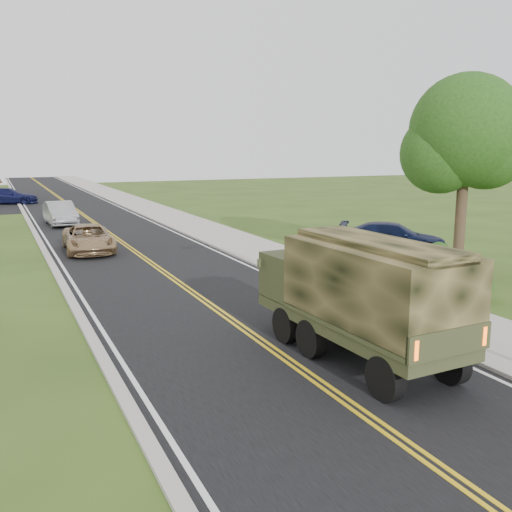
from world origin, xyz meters
TOP-DOWN VIEW (x-y plane):
  - ground at (0.00, 0.00)m, footprint 160.00×160.00m
  - road at (0.00, 40.00)m, footprint 8.00×120.00m
  - curb_right at (4.15, 40.00)m, footprint 0.30×120.00m
  - sidewalk_right at (5.90, 40.00)m, footprint 3.20×120.00m
  - curb_left at (-4.15, 40.00)m, footprint 0.30×120.00m
  - leafy_tree at (11.00, 10.01)m, footprint 4.83×4.50m
  - military_truck at (1.61, 3.59)m, footprint 2.45×6.33m
  - suv_champagne at (-2.10, 21.64)m, footprint 2.53×5.05m
  - sedan_silver at (-2.24, 32.81)m, footprint 1.92×4.88m
  - pickup_navy at (11.58, 14.98)m, footprint 5.43×4.88m
  - lot_car_navy at (-5.00, 49.97)m, footprint 5.49×3.10m

SIDE VIEW (x-z plane):
  - ground at x=0.00m, z-range 0.00..0.00m
  - road at x=0.00m, z-range 0.00..0.01m
  - sidewalk_right at x=5.90m, z-range 0.00..0.10m
  - curb_left at x=-4.15m, z-range 0.00..0.10m
  - curb_right at x=4.15m, z-range 0.00..0.12m
  - suv_champagne at x=-2.10m, z-range 0.00..1.37m
  - lot_car_navy at x=-5.00m, z-range 0.00..1.50m
  - pickup_navy at x=11.58m, z-range 0.00..1.52m
  - sedan_silver at x=-2.24m, z-range 0.00..1.58m
  - military_truck at x=1.61m, z-range 0.23..3.34m
  - leafy_tree at x=11.00m, z-range 1.44..9.54m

